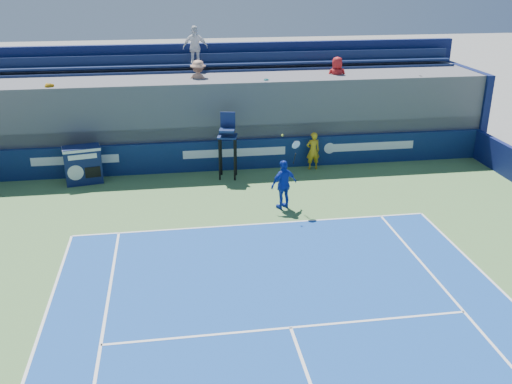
{
  "coord_description": "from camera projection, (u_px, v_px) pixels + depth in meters",
  "views": [
    {
      "loc": [
        -2.37,
        -3.99,
        7.53
      ],
      "look_at": [
        0.0,
        11.5,
        1.25
      ],
      "focal_mm": 40.0,
      "sensor_mm": 36.0,
      "label": 1
    }
  ],
  "objects": [
    {
      "name": "match_clock",
      "position": [
        83.0,
        164.0,
        20.82
      ],
      "size": [
        1.44,
        0.97,
        1.4
      ],
      "color": "#0D1945",
      "rests_on": "ground"
    },
    {
      "name": "tennis_player",
      "position": [
        284.0,
        184.0,
        18.59
      ],
      "size": [
        1.05,
        0.76,
        2.57
      ],
      "color": "#1533B0",
      "rests_on": "apron"
    },
    {
      "name": "umpire_chair",
      "position": [
        228.0,
        139.0,
        21.06
      ],
      "size": [
        0.83,
        0.83,
        2.48
      ],
      "color": "black",
      "rests_on": "ground"
    },
    {
      "name": "back_hoarding",
      "position": [
        234.0,
        155.0,
        22.26
      ],
      "size": [
        20.4,
        0.21,
        1.2
      ],
      "color": "#0D1F4C",
      "rests_on": "ground"
    },
    {
      "name": "ball_person",
      "position": [
        313.0,
        151.0,
        22.22
      ],
      "size": [
        0.57,
        0.4,
        1.5
      ],
      "primitive_type": "imported",
      "rotation": [
        0.0,
        0.0,
        3.22
      ],
      "color": "gold",
      "rests_on": "apron"
    },
    {
      "name": "stadium_seating",
      "position": [
        228.0,
        111.0,
        23.67
      ],
      "size": [
        21.0,
        4.05,
        5.19
      ],
      "color": "#535358",
      "rests_on": "ground"
    }
  ]
}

